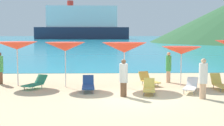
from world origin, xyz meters
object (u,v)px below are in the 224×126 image
at_px(lounge_chair_3, 88,85).
at_px(umbrella_3, 181,50).
at_px(umbrella_0, 17,46).
at_px(lounge_chair_6, 148,80).
at_px(lounge_chair_5, 191,86).
at_px(beachgoer_3, 124,77).
at_px(beachgoer_1, 169,66).
at_px(lounge_chair_4, 35,83).
at_px(lounge_chair_0, 149,88).
at_px(beachgoer_4, 0,67).
at_px(beachgoer_0, 203,78).
at_px(lounge_chair_1, 220,84).
at_px(umbrella_2, 124,48).
at_px(umbrella_1, 65,47).
at_px(cruise_ship, 82,25).

bearing_deg(lounge_chair_3, umbrella_3, 13.32).
distance_m(umbrella_0, lounge_chair_6, 7.21).
height_order(lounge_chair_5, beachgoer_3, beachgoer_3).
bearing_deg(beachgoer_1, lounge_chair_5, 109.29).
height_order(lounge_chair_4, lounge_chair_5, lounge_chair_5).
bearing_deg(lounge_chair_0, beachgoer_4, 168.12).
relative_size(lounge_chair_5, beachgoer_4, 0.89).
bearing_deg(beachgoer_0, umbrella_3, -131.50).
xyz_separation_m(lounge_chair_5, beachgoer_4, (-9.76, 2.73, 0.62)).
distance_m(lounge_chair_1, lounge_chair_3, 6.50).
distance_m(umbrella_0, beachgoer_0, 9.52).
bearing_deg(lounge_chair_4, lounge_chair_3, 12.43).
distance_m(umbrella_3, lounge_chair_1, 2.58).
distance_m(umbrella_3, beachgoer_3, 4.37).
bearing_deg(beachgoer_3, lounge_chair_5, 34.98).
xyz_separation_m(umbrella_0, umbrella_3, (8.67, -0.25, -0.25)).
distance_m(umbrella_2, beachgoer_3, 2.54).
distance_m(lounge_chair_4, beachgoer_0, 8.09).
relative_size(lounge_chair_0, lounge_chair_4, 0.95).
bearing_deg(beachgoer_1, lounge_chair_6, 45.50).
bearing_deg(beachgoer_4, lounge_chair_4, -165.78).
bearing_deg(umbrella_1, umbrella_2, -3.63).
xyz_separation_m(umbrella_0, beachgoer_1, (8.23, 0.78, -1.21)).
relative_size(lounge_chair_3, beachgoer_4, 0.97).
bearing_deg(lounge_chair_6, cruise_ship, 74.37).
height_order(umbrella_2, beachgoer_0, umbrella_2).
height_order(lounge_chair_3, beachgoer_4, beachgoer_4).
relative_size(umbrella_3, beachgoer_0, 1.22).
bearing_deg(lounge_chair_1, cruise_ship, 95.02).
distance_m(lounge_chair_6, beachgoer_0, 3.94).
relative_size(umbrella_1, lounge_chair_5, 1.50).
relative_size(lounge_chair_3, beachgoer_3, 1.03).
height_order(lounge_chair_0, lounge_chair_5, lounge_chair_0).
height_order(umbrella_0, beachgoer_1, umbrella_0).
bearing_deg(beachgoer_4, umbrella_3, -137.52).
relative_size(beachgoer_1, cruise_ship, 0.03).
bearing_deg(umbrella_2, beachgoer_3, -94.85).
height_order(umbrella_2, cruise_ship, cruise_ship).
height_order(umbrella_1, beachgoer_4, umbrella_1).
bearing_deg(lounge_chair_1, umbrella_2, 170.42).
bearing_deg(lounge_chair_3, lounge_chair_0, -18.07).
bearing_deg(lounge_chair_5, lounge_chair_1, 48.12).
bearing_deg(lounge_chair_1, lounge_chair_3, -179.51).
xyz_separation_m(umbrella_2, beachgoer_0, (3.14, -2.77, -1.15)).
height_order(umbrella_0, lounge_chair_0, umbrella_0).
distance_m(lounge_chair_6, beachgoer_3, 3.36).
bearing_deg(beachgoer_3, beachgoer_0, 11.61).
bearing_deg(umbrella_1, beachgoer_0, -25.74).
xyz_separation_m(umbrella_2, beachgoer_4, (-6.73, 1.31, -1.13)).
bearing_deg(umbrella_2, lounge_chair_1, -8.29).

